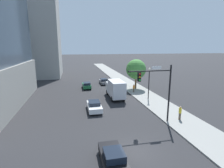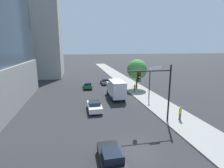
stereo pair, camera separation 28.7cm
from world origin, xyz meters
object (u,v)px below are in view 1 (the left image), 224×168
(construction_building, at_px, (35,14))
(car_white, at_px, (94,106))
(car_gray, at_px, (104,81))
(car_green, at_px, (87,85))
(street_tree, at_px, (136,69))
(pedestrian_yellow_shirt, at_px, (180,113))
(traffic_light_pole, at_px, (157,84))
(pedestrian_orange_shirt, at_px, (134,88))
(street_lamp, at_px, (149,79))
(box_truck, at_px, (115,88))
(car_black, at_px, (113,157))

(construction_building, distance_m, car_white, 40.59)
(car_gray, xyz_separation_m, car_green, (-4.49, -3.83, 0.06))
(street_tree, bearing_deg, pedestrian_yellow_shirt, -91.11)
(traffic_light_pole, xyz_separation_m, pedestrian_orange_shirt, (2.25, 14.25, -3.90))
(street_tree, distance_m, pedestrian_yellow_shirt, 17.34)
(car_white, distance_m, pedestrian_orange_shirt, 12.28)
(street_tree, bearing_deg, street_lamp, -93.36)
(traffic_light_pole, distance_m, box_truck, 12.00)
(car_black, bearing_deg, construction_building, 105.74)
(car_gray, distance_m, box_truck, 12.53)
(car_black, height_order, car_green, car_green)
(construction_building, height_order, street_tree, construction_building)
(traffic_light_pole, relative_size, box_truck, 1.04)
(pedestrian_yellow_shirt, bearing_deg, street_tree, 88.89)
(street_lamp, distance_m, car_green, 14.90)
(street_tree, bearing_deg, car_gray, 131.18)
(car_gray, distance_m, car_green, 5.90)
(car_black, bearing_deg, traffic_light_pole, 43.61)
(car_white, distance_m, box_truck, 7.20)
(construction_building, bearing_deg, car_green, -56.69)
(construction_building, bearing_deg, car_gray, -42.43)
(street_lamp, height_order, car_white, street_lamp)
(pedestrian_orange_shirt, bearing_deg, traffic_light_pole, -98.98)
(street_tree, height_order, car_white, street_tree)
(pedestrian_yellow_shirt, bearing_deg, car_white, 150.21)
(car_black, height_order, box_truck, box_truck)
(street_lamp, bearing_deg, car_white, -160.60)
(car_gray, relative_size, car_black, 1.03)
(traffic_light_pole, bearing_deg, construction_building, 116.35)
(traffic_light_pole, xyz_separation_m, car_green, (-6.72, 20.05, -4.11))
(traffic_light_pole, relative_size, car_green, 1.67)
(street_lamp, bearing_deg, traffic_light_pole, -109.02)
(street_lamp, relative_size, pedestrian_yellow_shirt, 3.10)
(construction_building, relative_size, street_tree, 6.94)
(car_gray, xyz_separation_m, car_black, (-4.49, -30.28, 0.01))
(street_tree, xyz_separation_m, car_green, (-10.41, 2.93, -3.62))
(car_gray, distance_m, pedestrian_orange_shirt, 10.62)
(street_tree, height_order, car_gray, street_tree)
(street_lamp, height_order, street_tree, street_tree)
(construction_building, relative_size, car_black, 10.84)
(street_lamp, relative_size, street_tree, 0.86)
(car_gray, bearing_deg, car_white, -104.01)
(car_gray, height_order, car_black, car_black)
(car_white, xyz_separation_m, pedestrian_yellow_shirt, (10.08, -5.77, 0.32))
(traffic_light_pole, bearing_deg, car_black, -136.39)
(pedestrian_yellow_shirt, bearing_deg, street_lamp, 90.78)
(car_black, relative_size, box_truck, 0.61)
(car_gray, distance_m, car_black, 30.61)
(construction_building, distance_m, pedestrian_yellow_shirt, 49.26)
(car_green, height_order, pedestrian_orange_shirt, pedestrian_orange_shirt)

